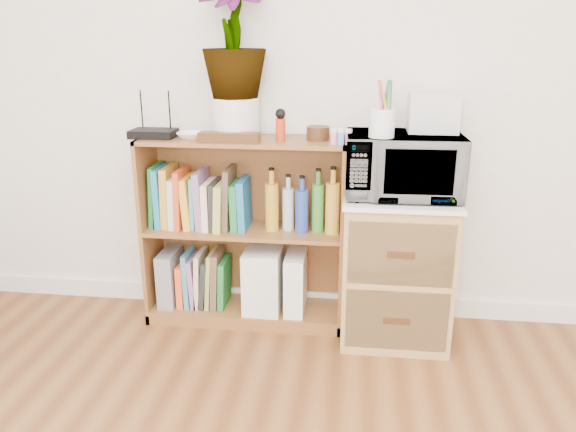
# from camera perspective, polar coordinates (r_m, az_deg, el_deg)

# --- Properties ---
(skirting_board) EXTENTS (4.00, 0.02, 0.10)m
(skirting_board) POSITION_cam_1_polar(r_m,az_deg,el_deg) (3.08, 2.79, -8.54)
(skirting_board) COLOR white
(skirting_board) RESTS_ON ground
(bookshelf) EXTENTS (1.00, 0.30, 0.95)m
(bookshelf) POSITION_cam_1_polar(r_m,az_deg,el_deg) (2.83, -4.39, -1.68)
(bookshelf) COLOR brown
(bookshelf) RESTS_ON ground
(wicker_unit) EXTENTS (0.50, 0.45, 0.70)m
(wicker_unit) POSITION_cam_1_polar(r_m,az_deg,el_deg) (2.76, 10.88, -5.26)
(wicker_unit) COLOR #9E7542
(wicker_unit) RESTS_ON ground
(microwave) EXTENTS (0.52, 0.36, 0.28)m
(microwave) POSITION_cam_1_polar(r_m,az_deg,el_deg) (2.59, 11.56, 5.09)
(microwave) COLOR silver
(microwave) RESTS_ON wicker_unit
(pen_cup) EXTENTS (0.11, 0.11, 0.12)m
(pen_cup) POSITION_cam_1_polar(r_m,az_deg,el_deg) (2.46, 9.52, 9.30)
(pen_cup) COLOR white
(pen_cup) RESTS_ON microwave
(small_appliance) EXTENTS (0.22, 0.18, 0.17)m
(small_appliance) POSITION_cam_1_polar(r_m,az_deg,el_deg) (2.64, 14.49, 10.14)
(small_appliance) COLOR silver
(small_appliance) RESTS_ON microwave
(router) EXTENTS (0.21, 0.14, 0.04)m
(router) POSITION_cam_1_polar(r_m,az_deg,el_deg) (2.80, -13.51, 8.16)
(router) COLOR black
(router) RESTS_ON bookshelf
(white_bowl) EXTENTS (0.13, 0.13, 0.03)m
(white_bowl) POSITION_cam_1_polar(r_m,az_deg,el_deg) (2.73, -9.82, 8.08)
(white_bowl) COLOR white
(white_bowl) RESTS_ON bookshelf
(plant_pot) EXTENTS (0.22, 0.22, 0.19)m
(plant_pot) POSITION_cam_1_polar(r_m,az_deg,el_deg) (2.72, -5.34, 9.89)
(plant_pot) COLOR silver
(plant_pot) RESTS_ON bookshelf
(potted_plant) EXTENTS (0.31, 0.31, 0.55)m
(potted_plant) POSITION_cam_1_polar(r_m,az_deg,el_deg) (2.69, -5.58, 17.73)
(potted_plant) COLOR #2D7230
(potted_plant) RESTS_ON plant_pot
(trinket_box) EXTENTS (0.28, 0.07, 0.05)m
(trinket_box) POSITION_cam_1_polar(r_m,az_deg,el_deg) (2.61, -5.99, 7.95)
(trinket_box) COLOR #351D0E
(trinket_box) RESTS_ON bookshelf
(kokeshi_doll) EXTENTS (0.05, 0.05, 0.10)m
(kokeshi_doll) POSITION_cam_1_polar(r_m,az_deg,el_deg) (2.63, -0.76, 8.74)
(kokeshi_doll) COLOR #B12F15
(kokeshi_doll) RESTS_ON bookshelf
(wooden_bowl) EXTENTS (0.11, 0.11, 0.06)m
(wooden_bowl) POSITION_cam_1_polar(r_m,az_deg,el_deg) (2.66, 3.06, 8.40)
(wooden_bowl) COLOR #351F0E
(wooden_bowl) RESTS_ON bookshelf
(paint_jars) EXTENTS (0.10, 0.04, 0.05)m
(paint_jars) POSITION_cam_1_polar(r_m,az_deg,el_deg) (2.56, 5.41, 7.84)
(paint_jars) COLOR pink
(paint_jars) RESTS_ON bookshelf
(file_box) EXTENTS (0.08, 0.23, 0.28)m
(file_box) POSITION_cam_1_polar(r_m,az_deg,el_deg) (3.03, -11.85, -6.03)
(file_box) COLOR gray
(file_box) RESTS_ON bookshelf
(magazine_holder_left) EXTENTS (0.10, 0.26, 0.32)m
(magazine_holder_left) POSITION_cam_1_polar(r_m,az_deg,el_deg) (2.90, -3.32, -6.34)
(magazine_holder_left) COLOR silver
(magazine_holder_left) RESTS_ON bookshelf
(magazine_holder_mid) EXTENTS (0.10, 0.26, 0.33)m
(magazine_holder_mid) POSITION_cam_1_polar(r_m,az_deg,el_deg) (2.89, -1.69, -6.37)
(magazine_holder_mid) COLOR silver
(magazine_holder_mid) RESTS_ON bookshelf
(magazine_holder_right) EXTENTS (0.10, 0.24, 0.31)m
(magazine_holder_right) POSITION_cam_1_polar(r_m,az_deg,el_deg) (2.88, 0.78, -6.69)
(magazine_holder_right) COLOR white
(magazine_holder_right) RESTS_ON bookshelf
(cookbooks) EXTENTS (0.49, 0.20, 0.31)m
(cookbooks) POSITION_cam_1_polar(r_m,az_deg,el_deg) (2.83, -9.05, 1.58)
(cookbooks) COLOR #1B6629
(cookbooks) RESTS_ON bookshelf
(liquor_bottles) EXTENTS (0.44, 0.07, 0.32)m
(liquor_bottles) POSITION_cam_1_polar(r_m,az_deg,el_deg) (2.73, 2.33, 1.40)
(liquor_bottles) COLOR gold
(liquor_bottles) RESTS_ON bookshelf
(lower_books) EXTENTS (0.26, 0.19, 0.30)m
(lower_books) POSITION_cam_1_polar(r_m,az_deg,el_deg) (2.98, -8.48, -6.37)
(lower_books) COLOR #F1562A
(lower_books) RESTS_ON bookshelf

